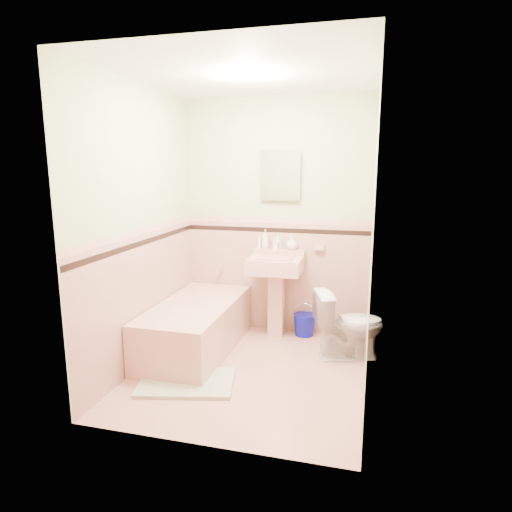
% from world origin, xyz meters
% --- Properties ---
extents(floor, '(2.20, 2.20, 0.00)m').
position_xyz_m(floor, '(0.00, 0.00, 0.00)').
color(floor, '#D3998A').
rests_on(floor, ground).
extents(ceiling, '(2.20, 2.20, 0.00)m').
position_xyz_m(ceiling, '(0.00, 0.00, 2.50)').
color(ceiling, white).
rests_on(ceiling, ground).
extents(wall_back, '(2.50, 0.00, 2.50)m').
position_xyz_m(wall_back, '(0.00, 1.10, 1.25)').
color(wall_back, '#F0E1C4').
rests_on(wall_back, ground).
extents(wall_front, '(2.50, 0.00, 2.50)m').
position_xyz_m(wall_front, '(0.00, -1.10, 1.25)').
color(wall_front, '#F0E1C4').
rests_on(wall_front, ground).
extents(wall_left, '(0.00, 2.50, 2.50)m').
position_xyz_m(wall_left, '(-1.00, 0.00, 1.25)').
color(wall_left, '#F0E1C4').
rests_on(wall_left, ground).
extents(wall_right, '(0.00, 2.50, 2.50)m').
position_xyz_m(wall_right, '(1.00, 0.00, 1.25)').
color(wall_right, '#F0E1C4').
rests_on(wall_right, ground).
extents(wainscot_back, '(2.00, 0.00, 2.00)m').
position_xyz_m(wainscot_back, '(0.00, 1.09, 0.60)').
color(wainscot_back, '#D69E8F').
rests_on(wainscot_back, ground).
extents(wainscot_front, '(2.00, 0.00, 2.00)m').
position_xyz_m(wainscot_front, '(0.00, -1.09, 0.60)').
color(wainscot_front, '#D69E8F').
rests_on(wainscot_front, ground).
extents(wainscot_left, '(0.00, 2.20, 2.20)m').
position_xyz_m(wainscot_left, '(-0.99, 0.00, 0.60)').
color(wainscot_left, '#D69E8F').
rests_on(wainscot_left, ground).
extents(wainscot_right, '(0.00, 2.20, 2.20)m').
position_xyz_m(wainscot_right, '(0.99, 0.00, 0.60)').
color(wainscot_right, '#D69E8F').
rests_on(wainscot_right, ground).
extents(accent_back, '(2.00, 0.00, 2.00)m').
position_xyz_m(accent_back, '(0.00, 1.08, 1.12)').
color(accent_back, black).
rests_on(accent_back, ground).
extents(accent_front, '(2.00, 0.00, 2.00)m').
position_xyz_m(accent_front, '(0.00, -1.08, 1.12)').
color(accent_front, black).
rests_on(accent_front, ground).
extents(accent_left, '(0.00, 2.20, 2.20)m').
position_xyz_m(accent_left, '(-0.98, 0.00, 1.12)').
color(accent_left, black).
rests_on(accent_left, ground).
extents(accent_right, '(0.00, 2.20, 2.20)m').
position_xyz_m(accent_right, '(0.98, 0.00, 1.12)').
color(accent_right, black).
rests_on(accent_right, ground).
extents(cap_back, '(2.00, 0.00, 2.00)m').
position_xyz_m(cap_back, '(0.00, 1.08, 1.22)').
color(cap_back, '#D39A91').
rests_on(cap_back, ground).
extents(cap_front, '(2.00, 0.00, 2.00)m').
position_xyz_m(cap_front, '(0.00, -1.08, 1.22)').
color(cap_front, '#D39A91').
rests_on(cap_front, ground).
extents(cap_left, '(0.00, 2.20, 2.20)m').
position_xyz_m(cap_left, '(-0.98, 0.00, 1.22)').
color(cap_left, '#D39A91').
rests_on(cap_left, ground).
extents(cap_right, '(0.00, 2.20, 2.20)m').
position_xyz_m(cap_right, '(0.98, 0.00, 1.22)').
color(cap_right, '#D39A91').
rests_on(cap_right, ground).
extents(bathtub, '(0.70, 1.50, 0.45)m').
position_xyz_m(bathtub, '(-0.63, 0.33, 0.23)').
color(bathtub, '#CE9A8D').
rests_on(bathtub, floor).
extents(tub_faucet, '(0.04, 0.12, 0.04)m').
position_xyz_m(tub_faucet, '(-0.63, 1.05, 0.63)').
color(tub_faucet, silver).
rests_on(tub_faucet, wall_back).
extents(sink, '(0.55, 0.48, 0.87)m').
position_xyz_m(sink, '(0.05, 0.86, 0.43)').
color(sink, '#CE9A8D').
rests_on(sink, floor).
extents(sink_faucet, '(0.02, 0.02, 0.10)m').
position_xyz_m(sink_faucet, '(0.05, 1.00, 0.95)').
color(sink_faucet, silver).
rests_on(sink_faucet, sink).
extents(medicine_cabinet, '(0.39, 0.04, 0.48)m').
position_xyz_m(medicine_cabinet, '(0.05, 1.07, 1.70)').
color(medicine_cabinet, white).
rests_on(medicine_cabinet, wall_back).
extents(soap_dish, '(0.11, 0.06, 0.04)m').
position_xyz_m(soap_dish, '(0.47, 1.06, 0.95)').
color(soap_dish, '#CE9A8D').
rests_on(soap_dish, wall_back).
extents(soap_bottle_left, '(0.10, 0.10, 0.20)m').
position_xyz_m(soap_bottle_left, '(-0.10, 1.04, 1.03)').
color(soap_bottle_left, '#B2B2B2').
rests_on(soap_bottle_left, sink).
extents(soap_bottle_mid, '(0.10, 0.10, 0.17)m').
position_xyz_m(soap_bottle_mid, '(0.03, 1.04, 1.01)').
color(soap_bottle_mid, '#B2B2B2').
rests_on(soap_bottle_mid, sink).
extents(soap_bottle_right, '(0.13, 0.13, 0.15)m').
position_xyz_m(soap_bottle_right, '(0.19, 1.04, 1.00)').
color(soap_bottle_right, '#B2B2B2').
rests_on(soap_bottle_right, sink).
extents(tube, '(0.04, 0.04, 0.12)m').
position_xyz_m(tube, '(-0.17, 1.04, 0.99)').
color(tube, white).
rests_on(tube, sink).
extents(toilet, '(0.72, 0.56, 0.65)m').
position_xyz_m(toilet, '(0.83, 0.54, 0.33)').
color(toilet, white).
rests_on(toilet, floor).
extents(bucket, '(0.30, 0.30, 0.24)m').
position_xyz_m(bucket, '(0.35, 0.98, 0.12)').
color(bucket, '#0B0FB1').
rests_on(bucket, floor).
extents(bath_mat, '(0.88, 0.68, 0.03)m').
position_xyz_m(bath_mat, '(-0.44, -0.36, 0.02)').
color(bath_mat, '#99AB8E').
rests_on(bath_mat, floor).
extents(shoe, '(0.15, 0.09, 0.06)m').
position_xyz_m(shoe, '(-0.55, -0.25, 0.06)').
color(shoe, '#BF1E59').
rests_on(shoe, bath_mat).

